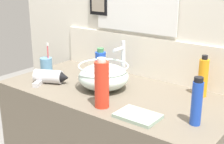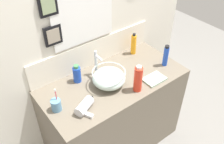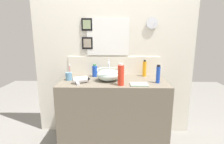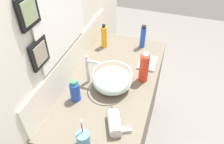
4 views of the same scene
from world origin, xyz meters
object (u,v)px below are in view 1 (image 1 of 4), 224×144
hair_drier (50,77)px  hand_towel (138,116)px  glass_bowl_sink (104,76)px  faucet (122,59)px  spray_bottle (101,62)px  lotion_bottle (197,102)px  shampoo_bottle (203,77)px  toothbrush_cup (46,65)px  soap_dispenser (102,84)px

hair_drier → hand_towel: size_ratio=1.13×
glass_bowl_sink → faucet: size_ratio=1.16×
spray_bottle → lotion_bottle: size_ratio=0.79×
faucet → lotion_bottle: (0.56, -0.26, -0.03)m
faucet → shampoo_bottle: size_ratio=1.09×
lotion_bottle → hand_towel: lotion_bottle is taller
toothbrush_cup → shampoo_bottle: (0.93, 0.22, 0.05)m
glass_bowl_sink → faucet: (-0.00, 0.17, 0.06)m
spray_bottle → lotion_bottle: lotion_bottle is taller
lotion_bottle → soap_dispenser: size_ratio=0.87×
faucet → hair_drier: (-0.30, -0.28, -0.10)m
lotion_bottle → spray_bottle: bearing=159.0°
faucet → soap_dispenser: 0.39m
glass_bowl_sink → spray_bottle: spray_bottle is taller
hand_towel → shampoo_bottle: bearing=73.6°
faucet → hand_towel: size_ratio=1.25×
glass_bowl_sink → lotion_bottle: lotion_bottle is taller
glass_bowl_sink → toothbrush_cup: 0.47m
spray_bottle → hand_towel: 0.65m
glass_bowl_sink → shampoo_bottle: bearing=26.0°
hand_towel → toothbrush_cup: bearing=166.5°
faucet → hair_drier: size_ratio=1.11×
lotion_bottle → glass_bowl_sink: bearing=170.8°
toothbrush_cup → hand_towel: (0.81, -0.19, -0.04)m
hair_drier → spray_bottle: 0.33m
spray_bottle → shampoo_bottle: (0.64, 0.03, 0.03)m
toothbrush_cup → shampoo_bottle: 0.96m
soap_dispenser → toothbrush_cup: bearing=162.1°
spray_bottle → hand_towel: bearing=-36.0°
glass_bowl_sink → lotion_bottle: (0.56, -0.09, 0.03)m
hand_towel → lotion_bottle: bearing=22.7°
shampoo_bottle → hand_towel: shampoo_bottle is taller
spray_bottle → toothbrush_cup: bearing=-147.5°
lotion_bottle → hand_towel: bearing=-157.3°
spray_bottle → glass_bowl_sink: bearing=-47.0°
faucet → spray_bottle: faucet is taller
soap_dispenser → hand_towel: (0.20, 0.00, -0.10)m
faucet → hand_towel: 0.51m
shampoo_bottle → faucet: bearing=-173.3°
hair_drier → soap_dispenser: size_ratio=0.89×
soap_dispenser → hand_towel: 0.22m
hand_towel → faucet: bearing=133.8°
shampoo_bottle → glass_bowl_sink: bearing=-154.0°
glass_bowl_sink → spray_bottle: size_ratio=1.66×
soap_dispenser → faucet: bearing=111.7°
hand_towel → glass_bowl_sink: bearing=151.6°
glass_bowl_sink → soap_dispenser: (0.14, -0.19, 0.04)m
hair_drier → lotion_bottle: lotion_bottle is taller
hair_drier → lotion_bottle: bearing=1.4°
glass_bowl_sink → toothbrush_cup: (-0.47, 0.01, -0.02)m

